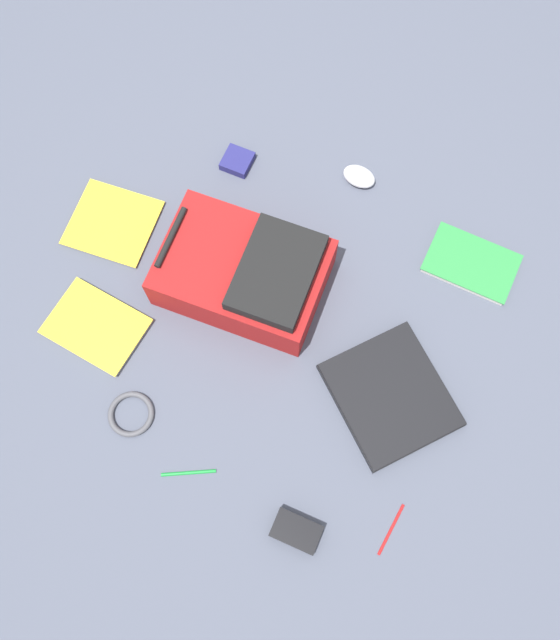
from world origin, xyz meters
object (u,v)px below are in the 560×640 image
backpack (246,273)px  laptop (390,395)px  pen_blue (188,473)px  computer_mouse (359,176)px  pen_black (391,529)px  book_red (471,263)px  cable_coil (131,414)px  book_blue (113,223)px  book_comic (96,327)px  power_brick (296,531)px  earbud_pouch (237,161)px

backpack → laptop: backpack is taller
backpack → pen_blue: (-0.53, 0.04, -0.07)m
computer_mouse → pen_black: (-0.95, -0.23, -0.02)m
pen_black → pen_blue: (0.04, 0.52, 0.00)m
book_red → cable_coil: 1.01m
laptop → book_blue: 0.91m
book_comic → laptop: bearing=-92.3°
laptop → computer_mouse: (0.62, 0.18, 0.01)m
computer_mouse → pen_black: size_ratio=0.71×
power_brick → pen_black: size_ratio=0.86×
book_red → power_brick: size_ratio=2.37×
book_blue → pen_black: book_blue is taller
book_blue → power_brick: bearing=-137.1°
cable_coil → pen_black: cable_coil is taller
backpack → power_brick: bearing=-157.5°
book_blue → pen_black: bearing=-126.8°
cable_coil → pen_black: (-0.15, -0.70, -0.00)m
book_red → pen_black: (-0.74, 0.12, -0.01)m
book_red → pen_blue: bearing=138.0°
book_red → backpack: bearing=106.3°
book_comic → power_brick: power_brick is taller
laptop → pen_blue: size_ratio=2.97×
backpack → cable_coil: size_ratio=3.94×
pen_black → book_blue: bearing=53.2°
laptop → pen_black: size_ratio=3.03×
laptop → book_red: size_ratio=1.49×
power_brick → pen_blue: power_brick is taller
computer_mouse → power_brick: bearing=-161.7°
earbud_pouch → backpack: bearing=-163.6°
book_comic → pen_blue: size_ratio=2.13×
book_red → pen_blue: 0.95m
backpack → power_brick: size_ratio=4.04×
book_blue → pen_blue: 0.74m
computer_mouse → pen_blue: bearing=-179.5°
book_blue → pen_black: size_ratio=1.91×
laptop → book_blue: laptop is taller
book_comic → power_brick: size_ratio=2.52×
book_comic → cable_coil: (-0.21, -0.15, -0.00)m
pen_blue → pen_black: bearing=-93.9°
pen_black → earbud_pouch: bearing=32.4°
book_blue → cable_coil: 0.56m
backpack → book_comic: bearing=119.0°
book_blue → book_comic: size_ratio=0.88×
book_comic → earbud_pouch: 0.63m
book_red → pen_blue: book_red is taller
book_red → book_comic: bearing=111.5°
cable_coil → backpack: bearing=-27.6°
book_comic → cable_coil: bearing=-143.8°
laptop → computer_mouse: bearing=16.4°
power_brick → pen_black: bearing=-77.6°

